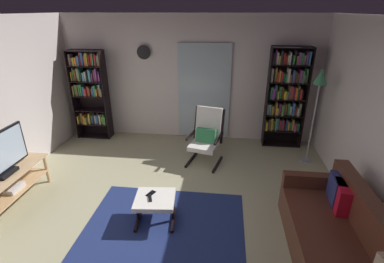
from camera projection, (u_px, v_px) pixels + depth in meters
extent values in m
plane|color=tan|center=(163.00, 221.00, 3.90)|extent=(7.02, 7.02, 0.00)
cube|color=silver|center=(190.00, 79.00, 6.02)|extent=(5.60, 0.06, 2.60)
cube|color=silver|center=(204.00, 92.00, 6.03)|extent=(1.10, 0.01, 2.00)
cube|color=navy|center=(164.00, 227.00, 3.78)|extent=(2.11, 1.67, 0.01)
cube|color=tan|center=(6.00, 175.00, 4.04)|extent=(0.46, 1.33, 0.02)
cube|color=tan|center=(11.00, 191.00, 4.15)|extent=(0.42, 1.27, 0.02)
cylinder|color=tan|center=(47.00, 169.00, 4.69)|extent=(0.05, 0.05, 0.49)
cylinder|color=tan|center=(27.00, 168.00, 4.72)|extent=(0.05, 0.05, 0.49)
cube|color=silver|center=(11.00, 188.00, 4.14)|extent=(0.27, 0.28, 0.07)
cube|color=black|center=(5.00, 173.00, 4.03)|extent=(0.20, 0.32, 0.05)
cube|color=silver|center=(1.00, 153.00, 3.90)|extent=(0.01, 0.93, 0.52)
cube|color=black|center=(75.00, 95.00, 6.15)|extent=(0.02, 0.30, 1.91)
cube|color=black|center=(106.00, 96.00, 6.07)|extent=(0.02, 0.30, 1.91)
cube|color=black|center=(93.00, 94.00, 6.24)|extent=(0.73, 0.02, 1.91)
cube|color=black|center=(96.00, 135.00, 6.48)|extent=(0.70, 0.28, 0.02)
cube|color=black|center=(95.00, 123.00, 6.36)|extent=(0.70, 0.28, 0.02)
cube|color=black|center=(93.00, 110.00, 6.23)|extent=(0.70, 0.28, 0.02)
cube|color=black|center=(91.00, 96.00, 6.11)|extent=(0.70, 0.28, 0.02)
cube|color=black|center=(88.00, 81.00, 5.98)|extent=(0.70, 0.28, 0.02)
cube|color=black|center=(86.00, 66.00, 5.85)|extent=(0.70, 0.28, 0.02)
cube|color=black|center=(84.00, 51.00, 5.73)|extent=(0.70, 0.28, 0.02)
cube|color=gold|center=(80.00, 119.00, 6.34)|extent=(0.03, 0.21, 0.17)
cube|color=#408853|center=(82.00, 117.00, 6.36)|extent=(0.04, 0.11, 0.23)
cube|color=brown|center=(83.00, 118.00, 6.32)|extent=(0.04, 0.18, 0.24)
cube|color=orange|center=(86.00, 119.00, 6.33)|extent=(0.03, 0.21, 0.19)
cube|color=olive|center=(88.00, 120.00, 6.33)|extent=(0.04, 0.23, 0.16)
cube|color=beige|center=(90.00, 119.00, 6.35)|extent=(0.03, 0.18, 0.16)
cube|color=gold|center=(91.00, 118.00, 6.32)|extent=(0.03, 0.21, 0.23)
cube|color=#2A64A8|center=(93.00, 119.00, 6.33)|extent=(0.03, 0.15, 0.19)
cube|color=black|center=(95.00, 118.00, 6.30)|extent=(0.03, 0.12, 0.24)
cube|color=beige|center=(97.00, 119.00, 6.33)|extent=(0.02, 0.20, 0.20)
cube|color=#3262A7|center=(98.00, 119.00, 6.32)|extent=(0.04, 0.19, 0.19)
cube|color=#23212C|center=(99.00, 118.00, 6.28)|extent=(0.03, 0.15, 0.27)
cube|color=beige|center=(102.00, 118.00, 6.30)|extent=(0.03, 0.23, 0.22)
cube|color=#9A9E2C|center=(103.00, 120.00, 6.30)|extent=(0.04, 0.13, 0.17)
cube|color=#308A45|center=(105.00, 119.00, 6.27)|extent=(0.02, 0.17, 0.23)
cube|color=#377D3E|center=(106.00, 120.00, 6.28)|extent=(0.03, 0.22, 0.19)
cube|color=olive|center=(75.00, 90.00, 6.10)|extent=(0.02, 0.23, 0.21)
cube|color=#408845|center=(77.00, 89.00, 6.10)|extent=(0.03, 0.17, 0.23)
cube|color=brown|center=(79.00, 90.00, 6.07)|extent=(0.04, 0.18, 0.24)
cube|color=#3C904B|center=(81.00, 89.00, 6.10)|extent=(0.02, 0.24, 0.24)
cube|color=#35813D|center=(83.00, 89.00, 6.08)|extent=(0.03, 0.21, 0.25)
cube|color=#2C60A7|center=(85.00, 91.00, 6.09)|extent=(0.04, 0.21, 0.20)
cube|color=red|center=(87.00, 91.00, 6.07)|extent=(0.03, 0.24, 0.17)
cube|color=red|center=(89.00, 91.00, 6.06)|extent=(0.04, 0.15, 0.20)
cube|color=brown|center=(91.00, 91.00, 6.06)|extent=(0.03, 0.21, 0.18)
cube|color=gold|center=(93.00, 92.00, 6.07)|extent=(0.03, 0.12, 0.15)
cube|color=#3456AD|center=(94.00, 91.00, 6.04)|extent=(0.02, 0.18, 0.20)
cube|color=#33854F|center=(96.00, 90.00, 6.06)|extent=(0.04, 0.22, 0.23)
cube|color=orange|center=(98.00, 92.00, 6.04)|extent=(0.02, 0.16, 0.16)
cube|color=brown|center=(99.00, 90.00, 6.04)|extent=(0.02, 0.15, 0.24)
cube|color=#599EA2|center=(101.00, 90.00, 6.04)|extent=(0.03, 0.15, 0.25)
cube|color=brown|center=(103.00, 92.00, 6.03)|extent=(0.04, 0.23, 0.16)
cube|color=gold|center=(73.00, 76.00, 5.97)|extent=(0.02, 0.17, 0.19)
cube|color=#35793D|center=(75.00, 74.00, 5.96)|extent=(0.02, 0.15, 0.26)
cube|color=brown|center=(76.00, 75.00, 5.96)|extent=(0.04, 0.14, 0.24)
cube|color=beige|center=(78.00, 74.00, 5.97)|extent=(0.04, 0.12, 0.25)
cube|color=#9C9D31|center=(80.00, 75.00, 5.97)|extent=(0.02, 0.18, 0.21)
cube|color=#398953|center=(81.00, 74.00, 5.94)|extent=(0.02, 0.20, 0.26)
cube|color=#182B2B|center=(82.00, 76.00, 5.94)|extent=(0.03, 0.19, 0.21)
cube|color=#599FA1|center=(85.00, 76.00, 5.94)|extent=(0.04, 0.16, 0.18)
cube|color=beige|center=(87.00, 76.00, 5.96)|extent=(0.03, 0.21, 0.20)
cube|color=#1F2532|center=(88.00, 76.00, 5.93)|extent=(0.02, 0.21, 0.21)
cube|color=#519FA2|center=(89.00, 75.00, 5.92)|extent=(0.03, 0.12, 0.24)
cube|color=teal|center=(91.00, 75.00, 5.91)|extent=(0.04, 0.21, 0.23)
cube|color=#8A318A|center=(94.00, 77.00, 5.93)|extent=(0.02, 0.20, 0.17)
cube|color=brown|center=(96.00, 75.00, 5.93)|extent=(0.03, 0.19, 0.24)
cube|color=purple|center=(97.00, 74.00, 5.90)|extent=(0.03, 0.19, 0.27)
cube|color=#33783F|center=(100.00, 76.00, 5.93)|extent=(0.03, 0.12, 0.21)
cube|color=#91458D|center=(101.00, 77.00, 5.91)|extent=(0.03, 0.23, 0.17)
cube|color=beige|center=(71.00, 60.00, 5.84)|extent=(0.04, 0.15, 0.22)
cube|color=brown|center=(73.00, 61.00, 5.85)|extent=(0.04, 0.13, 0.15)
cube|color=gold|center=(75.00, 61.00, 5.84)|extent=(0.03, 0.21, 0.16)
cube|color=orange|center=(78.00, 61.00, 5.85)|extent=(0.04, 0.23, 0.17)
cube|color=#3A5EA2|center=(80.00, 60.00, 5.84)|extent=(0.04, 0.23, 0.20)
cube|color=red|center=(81.00, 59.00, 5.81)|extent=(0.02, 0.14, 0.26)
cube|color=#365DA8|center=(83.00, 59.00, 5.81)|extent=(0.04, 0.14, 0.26)
cube|color=red|center=(85.00, 61.00, 5.82)|extent=(0.02, 0.14, 0.19)
cube|color=olive|center=(87.00, 59.00, 5.80)|extent=(0.02, 0.16, 0.24)
cube|color=#AA9D33|center=(88.00, 59.00, 5.78)|extent=(0.03, 0.16, 0.25)
cube|color=red|center=(90.00, 60.00, 5.78)|extent=(0.03, 0.10, 0.23)
cube|color=red|center=(92.00, 59.00, 5.80)|extent=(0.02, 0.12, 0.24)
cube|color=#3F893F|center=(94.00, 59.00, 5.79)|extent=(0.03, 0.15, 0.25)
cube|color=#5B9A8E|center=(96.00, 61.00, 5.81)|extent=(0.02, 0.13, 0.17)
cube|color=red|center=(97.00, 60.00, 5.79)|extent=(0.02, 0.20, 0.24)
cube|color=#5E9B97|center=(99.00, 61.00, 5.79)|extent=(0.04, 0.15, 0.20)
cube|color=orange|center=(100.00, 60.00, 5.76)|extent=(0.03, 0.16, 0.25)
cube|color=black|center=(267.00, 98.00, 5.74)|extent=(0.02, 0.30, 2.03)
cube|color=black|center=(305.00, 99.00, 5.65)|extent=(0.02, 0.30, 2.03)
cube|color=black|center=(285.00, 97.00, 5.82)|extent=(0.77, 0.02, 2.03)
cube|color=black|center=(280.00, 144.00, 6.09)|extent=(0.74, 0.28, 0.02)
cube|color=black|center=(282.00, 130.00, 5.96)|extent=(0.74, 0.28, 0.02)
cube|color=black|center=(284.00, 115.00, 5.83)|extent=(0.74, 0.28, 0.02)
cube|color=black|center=(286.00, 99.00, 5.69)|extent=(0.74, 0.28, 0.02)
cube|color=black|center=(288.00, 82.00, 5.56)|extent=(0.74, 0.28, 0.02)
cube|color=black|center=(291.00, 65.00, 5.43)|extent=(0.74, 0.28, 0.02)
cube|color=black|center=(293.00, 47.00, 5.30)|extent=(0.74, 0.28, 0.02)
cube|color=yellow|center=(266.00, 125.00, 5.95)|extent=(0.04, 0.23, 0.19)
cube|color=#375EAB|center=(268.00, 125.00, 5.96)|extent=(0.02, 0.15, 0.16)
cube|color=brown|center=(269.00, 124.00, 5.93)|extent=(0.03, 0.16, 0.24)
cube|color=olive|center=(271.00, 123.00, 5.92)|extent=(0.03, 0.22, 0.27)
cube|color=gold|center=(273.00, 125.00, 5.94)|extent=(0.03, 0.10, 0.19)
cube|color=#539B98|center=(275.00, 123.00, 5.91)|extent=(0.02, 0.22, 0.27)
cube|color=#579592|center=(277.00, 123.00, 5.94)|extent=(0.04, 0.13, 0.25)
cube|color=red|center=(280.00, 125.00, 5.92)|extent=(0.03, 0.10, 0.22)
cube|color=#3260B0|center=(281.00, 125.00, 5.92)|extent=(0.02, 0.10, 0.21)
cube|color=red|center=(283.00, 124.00, 5.92)|extent=(0.03, 0.14, 0.22)
cube|color=#2A2D29|center=(285.00, 126.00, 5.93)|extent=(0.03, 0.19, 0.17)
cube|color=#3F6AB6|center=(287.00, 125.00, 5.90)|extent=(0.03, 0.11, 0.22)
cube|color=gold|center=(288.00, 126.00, 5.92)|extent=(0.03, 0.15, 0.18)
cube|color=#3F8C48|center=(290.00, 126.00, 5.92)|extent=(0.03, 0.14, 0.18)
cube|color=gold|center=(293.00, 125.00, 5.89)|extent=(0.03, 0.11, 0.23)
cube|color=#A03B92|center=(294.00, 127.00, 5.89)|extent=(0.03, 0.21, 0.16)
cube|color=brown|center=(296.00, 126.00, 5.90)|extent=(0.02, 0.14, 0.17)
cube|color=#2D794C|center=(298.00, 127.00, 5.89)|extent=(0.04, 0.14, 0.16)
cube|color=beige|center=(268.00, 109.00, 5.82)|extent=(0.04, 0.18, 0.22)
cube|color=teal|center=(270.00, 109.00, 5.83)|extent=(0.04, 0.21, 0.21)
cube|color=#9D9A38|center=(272.00, 110.00, 5.81)|extent=(0.04, 0.19, 0.18)
cube|color=brown|center=(274.00, 110.00, 5.82)|extent=(0.02, 0.14, 0.17)
cube|color=gold|center=(276.00, 108.00, 5.79)|extent=(0.02, 0.19, 0.26)
cube|color=gold|center=(277.00, 111.00, 5.80)|extent=(0.03, 0.16, 0.15)
cube|color=#9E3294|center=(279.00, 109.00, 5.78)|extent=(0.03, 0.14, 0.23)
cube|color=#407D3B|center=(282.00, 109.00, 5.77)|extent=(0.04, 0.23, 0.23)
cube|color=brown|center=(284.00, 108.00, 5.78)|extent=(0.03, 0.20, 0.25)
cube|color=gold|center=(286.00, 109.00, 5.80)|extent=(0.02, 0.11, 0.22)
cube|color=#35823B|center=(288.00, 109.00, 5.76)|extent=(0.04, 0.10, 0.25)
cube|color=beige|center=(290.00, 110.00, 5.79)|extent=(0.04, 0.14, 0.19)
cube|color=#366BAE|center=(293.00, 108.00, 5.77)|extent=(0.04, 0.22, 0.26)
cube|color=#CD3736|center=(295.00, 111.00, 5.76)|extent=(0.03, 0.12, 0.17)
cube|color=#BBC69D|center=(297.00, 111.00, 5.77)|extent=(0.03, 0.23, 0.17)
cube|color=beige|center=(300.00, 109.00, 5.75)|extent=(0.04, 0.11, 0.25)
cube|color=black|center=(269.00, 94.00, 5.68)|extent=(0.02, 0.12, 0.16)
cube|color=#2F8751|center=(271.00, 92.00, 5.69)|extent=(0.03, 0.24, 0.24)
cube|color=purple|center=(273.00, 93.00, 5.67)|extent=(0.04, 0.22, 0.22)
cube|color=teal|center=(276.00, 91.00, 5.67)|extent=(0.04, 0.12, 0.27)
cube|color=#A09E3D|center=(277.00, 94.00, 5.67)|extent=(0.02, 0.22, 0.16)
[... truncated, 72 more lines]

